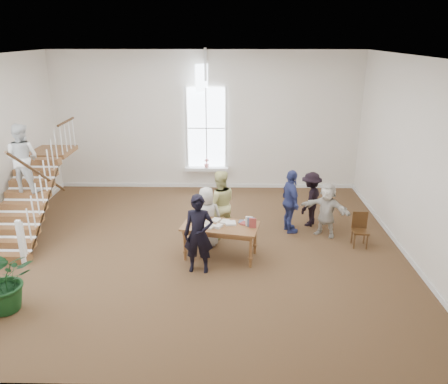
{
  "coord_description": "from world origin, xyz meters",
  "views": [
    {
      "loc": [
        0.84,
        -9.64,
        4.97
      ],
      "look_at": [
        0.65,
        0.4,
        1.31
      ],
      "focal_mm": 35.0,
      "sensor_mm": 36.0,
      "label": 1
    }
  ],
  "objects_px": {
    "woman_cluster_a": "(291,202)",
    "floor_plant": "(4,280)",
    "elderly_woman": "(207,217)",
    "side_chair": "(360,228)",
    "person_yellow": "(219,204)",
    "woman_cluster_b": "(311,199)",
    "library_table": "(220,228)",
    "woman_cluster_c": "(327,210)",
    "police_officer": "(199,234)"
  },
  "relations": [
    {
      "from": "woman_cluster_b",
      "to": "woman_cluster_c",
      "type": "distance_m",
      "value": 0.72
    },
    {
      "from": "floor_plant",
      "to": "person_yellow",
      "type": "bearing_deg",
      "value": 39.53
    },
    {
      "from": "library_table",
      "to": "woman_cluster_a",
      "type": "relative_size",
      "value": 1.1
    },
    {
      "from": "elderly_woman",
      "to": "floor_plant",
      "type": "bearing_deg",
      "value": 28.14
    },
    {
      "from": "library_table",
      "to": "woman_cluster_b",
      "type": "xyz_separation_m",
      "value": [
        2.4,
        1.87,
        0.02
      ]
    },
    {
      "from": "person_yellow",
      "to": "elderly_woman",
      "type": "bearing_deg",
      "value": 46.82
    },
    {
      "from": "library_table",
      "to": "woman_cluster_b",
      "type": "relative_size",
      "value": 1.25
    },
    {
      "from": "police_officer",
      "to": "floor_plant",
      "type": "relative_size",
      "value": 1.44
    },
    {
      "from": "library_table",
      "to": "police_officer",
      "type": "distance_m",
      "value": 0.81
    },
    {
      "from": "elderly_woman",
      "to": "side_chair",
      "type": "relative_size",
      "value": 1.75
    },
    {
      "from": "woman_cluster_a",
      "to": "woman_cluster_b",
      "type": "xyz_separation_m",
      "value": [
        0.6,
        0.45,
        -0.1
      ]
    },
    {
      "from": "woman_cluster_a",
      "to": "woman_cluster_c",
      "type": "bearing_deg",
      "value": -114.97
    },
    {
      "from": "police_officer",
      "to": "woman_cluster_b",
      "type": "relative_size",
      "value": 1.19
    },
    {
      "from": "floor_plant",
      "to": "side_chair",
      "type": "relative_size",
      "value": 1.44
    },
    {
      "from": "woman_cluster_b",
      "to": "woman_cluster_c",
      "type": "height_order",
      "value": "woman_cluster_b"
    },
    {
      "from": "floor_plant",
      "to": "woman_cluster_c",
      "type": "bearing_deg",
      "value": 26.81
    },
    {
      "from": "person_yellow",
      "to": "floor_plant",
      "type": "bearing_deg",
      "value": 27.32
    },
    {
      "from": "woman_cluster_a",
      "to": "police_officer",
      "type": "bearing_deg",
      "value": 120.37
    },
    {
      "from": "library_table",
      "to": "woman_cluster_c",
      "type": "height_order",
      "value": "woman_cluster_c"
    },
    {
      "from": "police_officer",
      "to": "woman_cluster_a",
      "type": "relative_size",
      "value": 1.05
    },
    {
      "from": "elderly_woman",
      "to": "woman_cluster_b",
      "type": "height_order",
      "value": "elderly_woman"
    },
    {
      "from": "side_chair",
      "to": "woman_cluster_a",
      "type": "bearing_deg",
      "value": 157.87
    },
    {
      "from": "elderly_woman",
      "to": "woman_cluster_a",
      "type": "distance_m",
      "value": 2.3
    },
    {
      "from": "elderly_woman",
      "to": "side_chair",
      "type": "bearing_deg",
      "value": 172.13
    },
    {
      "from": "police_officer",
      "to": "woman_cluster_b",
      "type": "bearing_deg",
      "value": 45.92
    },
    {
      "from": "library_table",
      "to": "elderly_woman",
      "type": "height_order",
      "value": "elderly_woman"
    },
    {
      "from": "elderly_woman",
      "to": "floor_plant",
      "type": "xyz_separation_m",
      "value": [
        -3.63,
        -2.75,
        -0.13
      ]
    },
    {
      "from": "side_chair",
      "to": "floor_plant",
      "type": "bearing_deg",
      "value": -156.32
    },
    {
      "from": "woman_cluster_a",
      "to": "woman_cluster_b",
      "type": "bearing_deg",
      "value": -65.57
    },
    {
      "from": "elderly_woman",
      "to": "woman_cluster_b",
      "type": "xyz_separation_m",
      "value": [
        2.74,
        1.28,
        -0.0
      ]
    },
    {
      "from": "woman_cluster_c",
      "to": "floor_plant",
      "type": "bearing_deg",
      "value": -120.8
    },
    {
      "from": "elderly_woman",
      "to": "woman_cluster_c",
      "type": "xyz_separation_m",
      "value": [
        3.04,
        0.63,
        -0.04
      ]
    },
    {
      "from": "woman_cluster_b",
      "to": "side_chair",
      "type": "xyz_separation_m",
      "value": [
        1.03,
        -1.21,
        -0.28
      ]
    },
    {
      "from": "woman_cluster_a",
      "to": "woman_cluster_c",
      "type": "height_order",
      "value": "woman_cluster_a"
    },
    {
      "from": "side_chair",
      "to": "library_table",
      "type": "bearing_deg",
      "value": -166.19
    },
    {
      "from": "person_yellow",
      "to": "woman_cluster_b",
      "type": "xyz_separation_m",
      "value": [
        2.44,
        0.78,
        -0.14
      ]
    },
    {
      "from": "person_yellow",
      "to": "floor_plant",
      "type": "xyz_separation_m",
      "value": [
        -3.93,
        -3.25,
        -0.27
      ]
    },
    {
      "from": "woman_cluster_b",
      "to": "woman_cluster_c",
      "type": "bearing_deg",
      "value": 54.93
    },
    {
      "from": "elderly_woman",
      "to": "woman_cluster_a",
      "type": "xyz_separation_m",
      "value": [
        2.14,
        0.83,
        0.1
      ]
    },
    {
      "from": "woman_cluster_b",
      "to": "woman_cluster_c",
      "type": "xyz_separation_m",
      "value": [
        0.3,
        -0.65,
        -0.04
      ]
    },
    {
      "from": "person_yellow",
      "to": "woman_cluster_c",
      "type": "distance_m",
      "value": 2.75
    },
    {
      "from": "woman_cluster_a",
      "to": "floor_plant",
      "type": "bearing_deg",
      "value": 109.31
    },
    {
      "from": "woman_cluster_a",
      "to": "floor_plant",
      "type": "relative_size",
      "value": 1.37
    },
    {
      "from": "police_officer",
      "to": "woman_cluster_b",
      "type": "distance_m",
      "value": 3.81
    },
    {
      "from": "elderly_woman",
      "to": "side_chair",
      "type": "height_order",
      "value": "elderly_woman"
    },
    {
      "from": "woman_cluster_c",
      "to": "side_chair",
      "type": "distance_m",
      "value": 0.95
    },
    {
      "from": "woman_cluster_a",
      "to": "woman_cluster_c",
      "type": "relative_size",
      "value": 1.19
    },
    {
      "from": "elderly_woman",
      "to": "person_yellow",
      "type": "xyz_separation_m",
      "value": [
        0.3,
        0.5,
        0.14
      ]
    },
    {
      "from": "police_officer",
      "to": "floor_plant",
      "type": "height_order",
      "value": "police_officer"
    },
    {
      "from": "side_chair",
      "to": "police_officer",
      "type": "bearing_deg",
      "value": -158.3
    }
  ]
}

